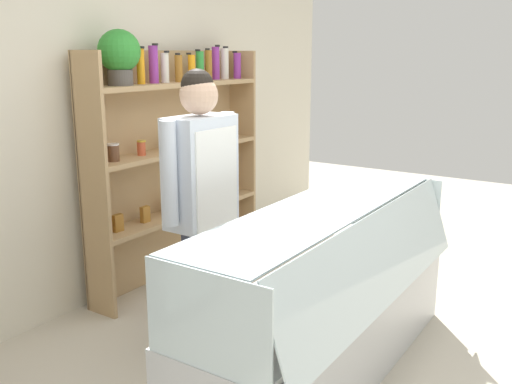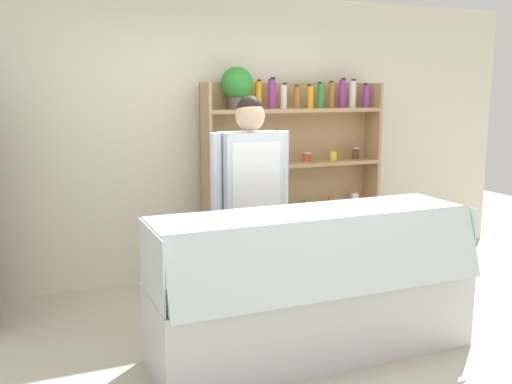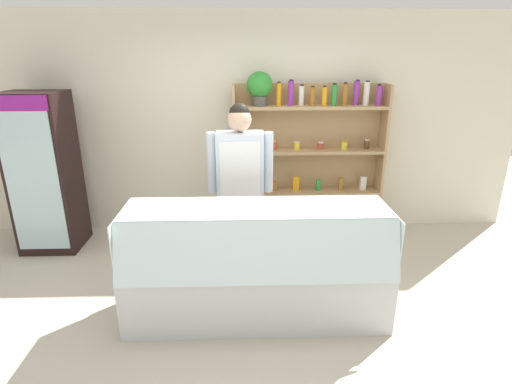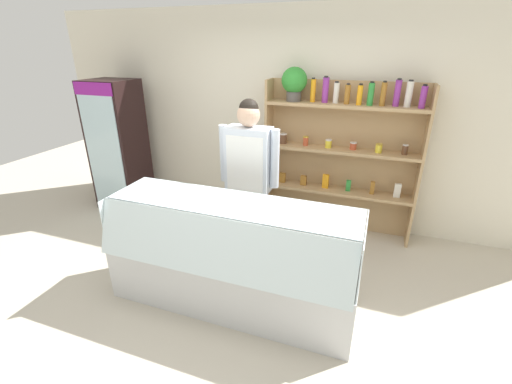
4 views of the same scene
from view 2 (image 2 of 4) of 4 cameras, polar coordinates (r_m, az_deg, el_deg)
ground_plane at (r=4.17m, az=5.22°, el=-15.62°), size 12.00×12.00×0.00m
back_wall at (r=5.57m, az=-4.01°, el=5.42°), size 6.80×0.10×2.70m
shelving_unit at (r=5.61m, az=2.91°, el=3.52°), size 1.83×0.30×2.02m
deli_display_case at (r=4.03m, az=5.57°, el=-11.71°), size 2.23×0.75×1.01m
shop_clerk at (r=4.47m, az=-0.55°, el=0.52°), size 0.65×0.25×1.77m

